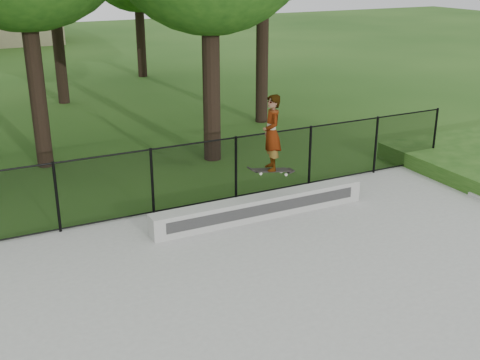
% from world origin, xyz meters
% --- Properties ---
extents(grind_ledge, '(4.93, 0.40, 0.47)m').
position_xyz_m(grind_ledge, '(2.00, 4.70, 0.30)').
color(grind_ledge, '#A0A19C').
rests_on(grind_ledge, concrete_slab).
extents(skater_airborne, '(0.84, 0.64, 1.70)m').
position_xyz_m(skater_airborne, '(2.08, 4.43, 1.96)').
color(skater_airborne, black).
rests_on(skater_airborne, ground).
extents(chainlink_fence, '(16.06, 0.06, 1.50)m').
position_xyz_m(chainlink_fence, '(0.00, 5.90, 0.81)').
color(chainlink_fence, black).
rests_on(chainlink_fence, concrete_slab).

